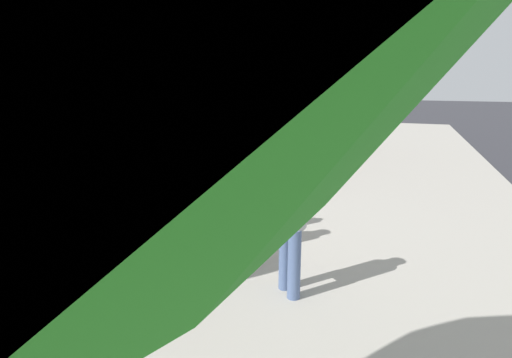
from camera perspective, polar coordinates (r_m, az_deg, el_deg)
ground_plane at (r=7.35m, az=-10.68°, el=-5.76°), size 80.00×80.00×0.00m
sidewalk_slab at (r=6.47m, az=17.87°, el=-8.33°), size 5.00×32.00×0.15m
parking_meter_near at (r=5.89m, az=-2.77°, el=1.46°), size 0.14×0.18×1.52m
pedestrian_in_gray at (r=4.33m, az=4.81°, el=-4.70°), size 0.34×0.34×1.62m
pedestrian_in_yellow at (r=5.25m, az=-5.63°, el=-0.68°), size 0.34×0.36×1.71m
parked_van at (r=6.73m, az=-14.20°, el=2.42°), size 2.15×5.21×2.15m
parked_sedan_ahead at (r=14.13m, az=3.29°, el=7.11°), size 2.08×4.46×1.65m
fire_hydrant at (r=10.24m, az=6.99°, el=3.32°), size 0.24×0.24×0.86m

